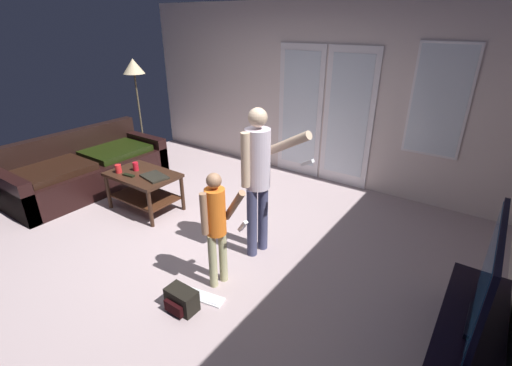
% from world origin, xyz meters
% --- Properties ---
extents(ground_plane, '(6.15, 5.28, 0.02)m').
position_xyz_m(ground_plane, '(0.00, 0.00, -0.01)').
color(ground_plane, '#A69194').
extents(wall_back_with_doors, '(6.15, 0.09, 2.64)m').
position_xyz_m(wall_back_with_doors, '(0.08, 2.60, 1.28)').
color(wall_back_with_doors, beige).
rests_on(wall_back_with_doors, ground_plane).
extents(leather_couch, '(0.97, 2.25, 0.81)m').
position_xyz_m(leather_couch, '(-2.33, 0.20, 0.28)').
color(leather_couch, black).
rests_on(leather_couch, ground_plane).
extents(coffee_table, '(0.92, 0.60, 0.51)m').
position_xyz_m(coffee_table, '(-1.07, 0.26, 0.37)').
color(coffee_table, '#311D12').
rests_on(coffee_table, ground_plane).
extents(tv_stand, '(0.42, 1.40, 0.41)m').
position_xyz_m(tv_stand, '(2.76, -0.00, 0.20)').
color(tv_stand, black).
rests_on(tv_stand, ground_plane).
extents(flat_screen_tv, '(0.08, 1.06, 0.76)m').
position_xyz_m(flat_screen_tv, '(2.76, 0.00, 0.79)').
color(flat_screen_tv, black).
rests_on(flat_screen_tv, tv_stand).
extents(person_adult, '(0.69, 0.43, 1.59)m').
position_xyz_m(person_adult, '(0.73, 0.32, 0.96)').
color(person_adult, '#3B3D5D').
rests_on(person_adult, ground_plane).
extents(person_child, '(0.39, 0.31, 1.16)m').
position_xyz_m(person_child, '(0.72, -0.33, 0.69)').
color(person_child, tan).
rests_on(person_child, ground_plane).
extents(floor_lamp, '(0.36, 0.36, 1.75)m').
position_xyz_m(floor_lamp, '(-2.68, 1.54, 1.53)').
color(floor_lamp, '#2F2A2E').
rests_on(floor_lamp, ground_plane).
extents(backpack, '(0.28, 0.20, 0.20)m').
position_xyz_m(backpack, '(0.67, -0.79, 0.10)').
color(backpack, black).
rests_on(backpack, ground_plane).
extents(loose_keyboard, '(0.46, 0.21, 0.02)m').
position_xyz_m(loose_keyboard, '(0.71, -0.58, 0.01)').
color(loose_keyboard, white).
rests_on(loose_keyboard, ground_plane).
extents(laptop_closed, '(0.39, 0.30, 0.02)m').
position_xyz_m(laptop_closed, '(-0.84, 0.26, 0.53)').
color(laptop_closed, black).
rests_on(laptop_closed, coffee_table).
extents(cup_near_edge, '(0.07, 0.07, 0.11)m').
position_xyz_m(cup_near_edge, '(-1.22, 0.28, 0.57)').
color(cup_near_edge, red).
rests_on(cup_near_edge, coffee_table).
extents(cup_by_laptop, '(0.08, 0.08, 0.11)m').
position_xyz_m(cup_by_laptop, '(-1.35, 0.10, 0.57)').
color(cup_by_laptop, red).
rests_on(cup_by_laptop, coffee_table).
extents(tv_remote_black, '(0.18, 0.07, 0.02)m').
position_xyz_m(tv_remote_black, '(-1.14, 0.10, 0.53)').
color(tv_remote_black, black).
rests_on(tv_remote_black, coffee_table).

